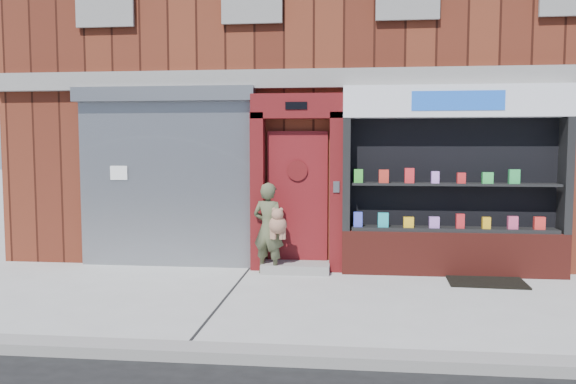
# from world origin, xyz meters

# --- Properties ---
(ground) EXTENTS (80.00, 80.00, 0.00)m
(ground) POSITION_xyz_m (0.00, 0.00, 0.00)
(ground) COLOR #9E9E99
(ground) RESTS_ON ground
(curb) EXTENTS (60.00, 0.30, 0.12)m
(curb) POSITION_xyz_m (0.00, -2.15, 0.06)
(curb) COLOR gray
(curb) RESTS_ON ground
(building) EXTENTS (12.00, 8.16, 8.00)m
(building) POSITION_xyz_m (-0.00, 5.99, 4.00)
(building) COLOR #4E1D11
(building) RESTS_ON ground
(shutter_bay) EXTENTS (3.10, 0.30, 3.04)m
(shutter_bay) POSITION_xyz_m (-3.00, 1.93, 1.72)
(shutter_bay) COLOR gray
(shutter_bay) RESTS_ON ground
(red_door_bay) EXTENTS (1.52, 0.58, 2.90)m
(red_door_bay) POSITION_xyz_m (-0.75, 1.86, 1.46)
(red_door_bay) COLOR #550E11
(red_door_bay) RESTS_ON ground
(pharmacy_bay) EXTENTS (3.50, 0.41, 3.00)m
(pharmacy_bay) POSITION_xyz_m (1.75, 1.81, 1.37)
(pharmacy_bay) COLOR maroon
(pharmacy_bay) RESTS_ON ground
(woman) EXTENTS (0.62, 0.54, 1.47)m
(woman) POSITION_xyz_m (-1.16, 1.53, 0.75)
(woman) COLOR #4D5236
(woman) RESTS_ON ground
(doormat) EXTENTS (1.16, 0.84, 0.03)m
(doormat) POSITION_xyz_m (2.17, 1.31, 0.01)
(doormat) COLOR black
(doormat) RESTS_ON ground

